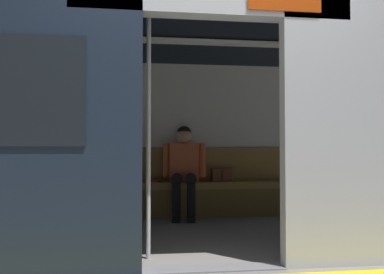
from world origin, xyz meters
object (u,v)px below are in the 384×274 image
at_px(grab_pole_door, 149,132).
at_px(train_car, 183,92).
at_px(bench_seat, 178,190).
at_px(handbag, 221,175).
at_px(person_seated, 184,165).
at_px(book, 154,181).

bearing_deg(grab_pole_door, train_car, -112.06).
bearing_deg(bench_seat, grab_pole_door, 77.61).
height_order(train_car, handbag, train_car).
distance_m(person_seated, grab_pole_door, 2.14).
distance_m(person_seated, handbag, 0.53).
distance_m(train_car, grab_pole_door, 1.13).
bearing_deg(person_seated, bench_seat, -33.13).
xyz_separation_m(person_seated, handbag, (-0.51, -0.08, -0.14)).
xyz_separation_m(train_car, book, (0.23, -1.16, -1.00)).
relative_size(train_car, person_seated, 5.41).
height_order(bench_seat, person_seated, person_seated).
xyz_separation_m(train_car, person_seated, (-0.15, -1.08, -0.79)).
bearing_deg(grab_pole_door, bench_seat, -102.39).
height_order(train_car, bench_seat, train_car).
xyz_separation_m(handbag, book, (0.88, 0.00, -0.07)).
xyz_separation_m(bench_seat, grab_pole_door, (0.46, 2.10, 0.67)).
relative_size(person_seated, handbag, 4.55).
bearing_deg(grab_pole_door, book, -94.33).
distance_m(bench_seat, book, 0.32).
height_order(handbag, grab_pole_door, grab_pole_door).
xyz_separation_m(person_seated, book, (0.38, -0.08, -0.21)).
bearing_deg(grab_pole_door, person_seated, -104.79).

